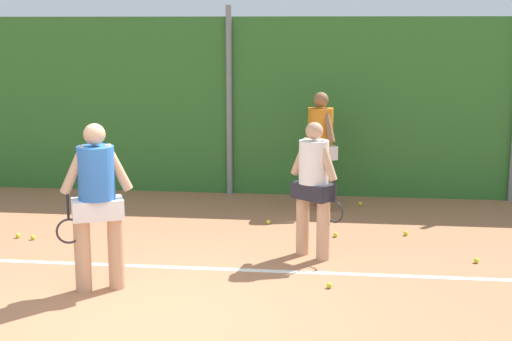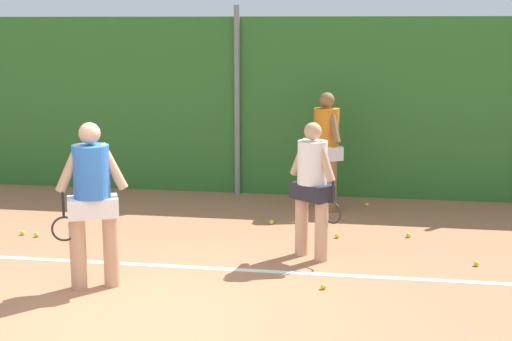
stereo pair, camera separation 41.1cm
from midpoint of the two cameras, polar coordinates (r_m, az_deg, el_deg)
The scene contains 15 objects.
ground_plane at distance 9.15m, azimuth -4.65°, elevation -7.27°, with size 25.26×25.26×0.00m, color #B2704C.
hedge_fence_backdrop at distance 12.74m, azimuth -0.40°, elevation 5.02°, with size 16.42×0.25×3.02m, color #33702D.
fence_post_center at distance 12.56m, azimuth -0.53°, elevation 5.36°, with size 0.10×0.10×3.21m, color gray.
court_baseline_paint at distance 9.07m, azimuth -4.79°, elevation -7.42°, with size 12.00×0.10×0.01m, color white.
player_foreground_near at distance 8.24m, azimuth -11.19°, elevation -1.99°, with size 0.77×0.51×1.87m.
player_midcourt at distance 9.18m, azimuth 5.66°, elevation -0.98°, with size 0.69×0.54×1.72m.
player_backcourt_far at distance 11.64m, azimuth 6.46°, elevation 2.03°, with size 0.57×0.67×1.86m.
tennis_ball_0 at distance 8.36m, azimuth 6.66°, elevation -8.91°, with size 0.07×0.07×0.07m, color #CCDB33.
tennis_ball_2 at distance 10.63m, azimuth -15.56°, elevation -4.82°, with size 0.07×0.07×0.07m, color #CCDB33.
tennis_ball_3 at distance 12.06m, azimuth 9.55°, elevation -2.64°, with size 0.07×0.07×0.07m, color #CCDB33.
tennis_ball_5 at distance 10.89m, azimuth 2.30°, elevation -4.01°, with size 0.07×0.07×0.07m, color #CCDB33.
tennis_ball_6 at distance 9.51m, azimuth 17.91°, elevation -6.88°, with size 0.07×0.07×0.07m, color #CCDB33.
tennis_ball_8 at distance 10.28m, azimuth 7.45°, elevation -5.04°, with size 0.07×0.07×0.07m, color #CCDB33.
tennis_ball_9 at distance 10.78m, azimuth -16.59°, elevation -4.65°, with size 0.07×0.07×0.07m, color #CCDB33.
tennis_ball_10 at distance 10.49m, azimuth 12.84°, elevation -4.91°, with size 0.07×0.07×0.07m, color #CCDB33.
Camera 2 is at (2.31, -6.70, 2.92)m, focal length 51.65 mm.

